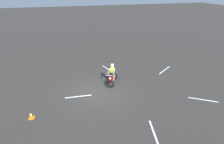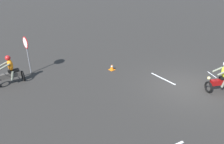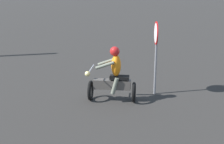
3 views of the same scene
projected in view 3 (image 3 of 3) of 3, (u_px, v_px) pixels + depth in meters
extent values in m
torus|color=black|center=(91.00, 90.00, 9.34)|extent=(0.61, 0.17, 0.60)
torus|color=black|center=(134.00, 92.00, 9.20)|extent=(0.61, 0.17, 0.60)
cube|color=#4C4742|center=(112.00, 84.00, 9.21)|extent=(0.37, 1.12, 0.28)
cube|color=black|center=(119.00, 77.00, 9.12)|extent=(0.32, 0.59, 0.10)
cylinder|color=silver|center=(92.00, 68.00, 9.14)|extent=(0.70, 0.12, 0.04)
sphere|color=#F2E08C|center=(87.00, 74.00, 9.20)|extent=(0.18, 0.18, 0.16)
ellipsoid|color=orange|center=(116.00, 66.00, 9.03)|extent=(0.43, 0.32, 0.64)
cylinder|color=slate|center=(107.00, 62.00, 9.24)|extent=(0.15, 0.55, 0.27)
cylinder|color=slate|center=(105.00, 65.00, 8.86)|extent=(0.15, 0.55, 0.27)
cylinder|color=slate|center=(116.00, 83.00, 9.33)|extent=(0.15, 0.26, 0.51)
cylinder|color=slate|center=(115.00, 86.00, 9.06)|extent=(0.15, 0.26, 0.51)
sphere|color=red|center=(115.00, 51.00, 8.92)|extent=(0.31, 0.31, 0.28)
cylinder|color=slate|center=(156.00, 60.00, 9.62)|extent=(0.07, 0.07, 2.20)
cylinder|color=red|center=(156.00, 33.00, 9.38)|extent=(0.70, 0.03, 0.70)
cylinder|color=white|center=(156.00, 33.00, 9.38)|extent=(0.60, 0.01, 0.60)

